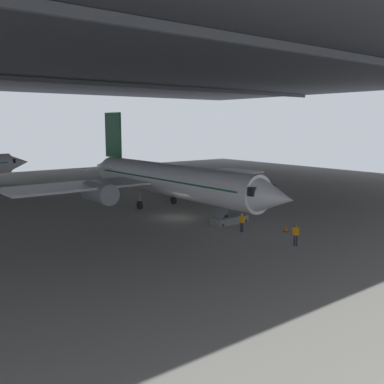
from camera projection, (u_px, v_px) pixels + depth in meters
name	position (u px, v px, depth m)	size (l,w,h in m)	color
ground_plane	(184.00, 217.00, 45.94)	(110.00, 110.00, 0.00)	gray
hangar_structure	(115.00, 64.00, 54.03)	(121.00, 99.00, 17.50)	#4C4F54
airplane_main	(167.00, 180.00, 49.62)	(33.59, 34.94, 11.03)	white
boarding_stairs	(230.00, 216.00, 42.89)	(4.13, 1.57, 4.57)	slate
crew_worker_near_nose	(296.00, 234.00, 34.82)	(0.35, 0.50, 1.73)	#232838
crew_worker_by_stairs	(242.00, 221.00, 39.42)	(0.29, 0.54, 1.66)	#232838
traffic_cone_orange	(286.00, 228.00, 39.58)	(0.36, 0.36, 0.60)	black
baggage_tug	(177.00, 192.00, 59.35)	(1.34, 2.23, 0.90)	yellow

